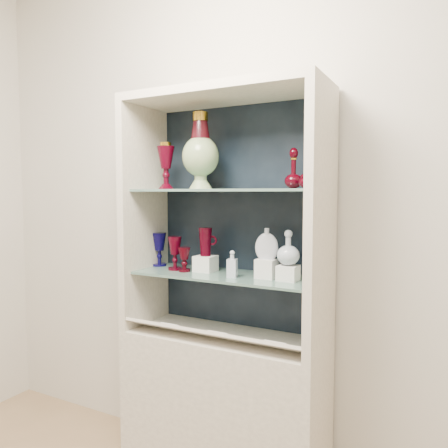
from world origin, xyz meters
The scene contains 30 objects.
wall_back centered at (0.00, 1.75, 1.40)m, with size 3.50×0.02×2.80m, color beige.
cabinet_base centered at (0.00, 1.53, 0.38)m, with size 1.00×0.40×0.75m, color #B9B09D.
cabinet_back_panel centered at (0.00, 1.72, 1.32)m, with size 0.98×0.02×1.15m, color black.
cabinet_side_left centered at (-0.48, 1.53, 1.32)m, with size 0.04×0.40×1.15m, color #B9B09D.
cabinet_side_right centered at (0.48, 1.53, 1.32)m, with size 0.04×0.40×1.15m, color #B9B09D.
cabinet_top_cap centered at (0.00, 1.53, 1.92)m, with size 1.00×0.40×0.04m, color #B9B09D.
shelf_lower centered at (0.00, 1.55, 1.04)m, with size 0.92×0.34×0.01m, color slate.
shelf_upper centered at (0.00, 1.55, 1.46)m, with size 0.92×0.34×0.01m, color slate.
label_ledge centered at (0.00, 1.42, 0.78)m, with size 0.92×0.18×0.01m, color #B9B09D.
label_card_0 centered at (-0.23, 1.42, 0.80)m, with size 0.10×0.07×0.00m, color white.
label_card_1 centered at (0.04, 1.42, 0.80)m, with size 0.10×0.07×0.00m, color white.
label_card_2 centered at (0.32, 1.42, 0.80)m, with size 0.10×0.07×0.00m, color white.
pedestal_lamp_left centered at (-0.34, 1.53, 1.59)m, with size 0.09×0.09×0.24m, color #3F0310, non-canonical shape.
pedestal_lamp_right centered at (-0.21, 1.65, 1.59)m, with size 0.09×0.09×0.23m, color #3F0310, non-canonical shape.
enamel_urn centered at (-0.13, 1.53, 1.66)m, with size 0.18×0.18×0.38m, color #0D4625, non-canonical shape.
ruby_decanter_a centered at (0.33, 1.58, 1.57)m, with size 0.08×0.08×0.21m, color #39010A, non-canonical shape.
ruby_decanter_b centered at (0.43, 1.62, 1.58)m, with size 0.10×0.10×0.22m, color #39010A, non-canonical shape.
lidded_bowl centered at (0.42, 1.49, 1.51)m, with size 0.07×0.07×0.08m, color #39010A, non-canonical shape.
cobalt_goblet centered at (-0.44, 1.60, 1.14)m, with size 0.08×0.08×0.18m, color #0C0746, non-canonical shape.
ruby_goblet_tall centered at (-0.29, 1.53, 1.14)m, with size 0.07×0.07×0.17m, color #3F0310, non-canonical shape.
ruby_goblet_small centered at (-0.22, 1.51, 1.11)m, with size 0.06×0.06×0.12m, color #39010A, non-canonical shape.
riser_ruby_pitcher centered at (-0.13, 1.57, 1.09)m, with size 0.10×0.10×0.08m, color silver.
ruby_pitcher centered at (-0.13, 1.57, 1.20)m, with size 0.11×0.07×0.14m, color #3F0310, non-canonical shape.
clear_square_bottle centered at (0.07, 1.49, 1.11)m, with size 0.04×0.04×0.13m, color #A8B6C5, non-canonical shape.
riser_flat_flask centered at (0.22, 1.55, 1.09)m, with size 0.09×0.09×0.09m, color silver.
flat_flask centered at (0.22, 1.55, 1.22)m, with size 0.11×0.04×0.15m, color silver, non-canonical shape.
riser_clear_round_decanter centered at (0.33, 1.54, 1.08)m, with size 0.09×0.09×0.07m, color silver.
clear_round_decanter centered at (0.33, 1.54, 1.20)m, with size 0.10×0.10×0.16m, color #A8B6C5, non-canonical shape.
riser_cameo_medallion centered at (0.44, 1.65, 1.10)m, with size 0.08×0.08×0.10m, color silver.
cameo_medallion centered at (0.44, 1.65, 1.21)m, with size 0.10×0.04×0.12m, color black, non-canonical shape.
Camera 1 is at (0.99, -0.34, 1.45)m, focal length 35.00 mm.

